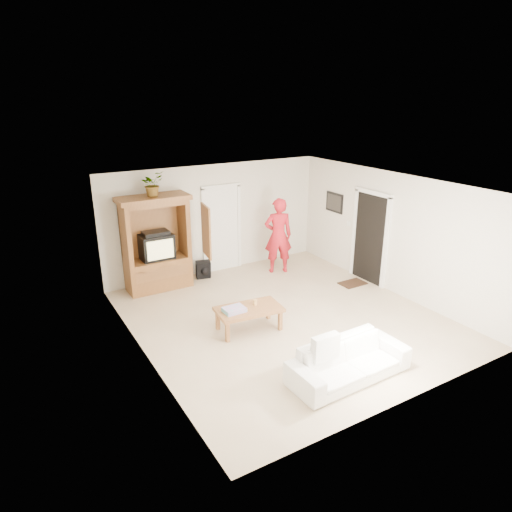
{
  "coord_description": "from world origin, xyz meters",
  "views": [
    {
      "loc": [
        -4.55,
        -6.58,
        4.14
      ],
      "look_at": [
        -0.29,
        0.6,
        1.15
      ],
      "focal_mm": 32.0,
      "sensor_mm": 36.0,
      "label": 1
    }
  ],
  "objects_px": {
    "man": "(278,236)",
    "coffee_table": "(249,311)",
    "armoire": "(158,249)",
    "sofa": "(349,361)"
  },
  "relations": [
    {
      "from": "armoire",
      "to": "coffee_table",
      "type": "height_order",
      "value": "armoire"
    },
    {
      "from": "man",
      "to": "coffee_table",
      "type": "height_order",
      "value": "man"
    },
    {
      "from": "coffee_table",
      "to": "man",
      "type": "bearing_deg",
      "value": 52.87
    },
    {
      "from": "sofa",
      "to": "coffee_table",
      "type": "relative_size",
      "value": 1.55
    },
    {
      "from": "man",
      "to": "sofa",
      "type": "bearing_deg",
      "value": 92.3
    },
    {
      "from": "armoire",
      "to": "sofa",
      "type": "relative_size",
      "value": 1.08
    },
    {
      "from": "man",
      "to": "coffee_table",
      "type": "xyz_separation_m",
      "value": [
        -2.07,
        -2.19,
        -0.53
      ]
    },
    {
      "from": "armoire",
      "to": "sofa",
      "type": "bearing_deg",
      "value": -74.67
    },
    {
      "from": "armoire",
      "to": "coffee_table",
      "type": "relative_size",
      "value": 1.67
    },
    {
      "from": "sofa",
      "to": "armoire",
      "type": "bearing_deg",
      "value": 104.14
    }
  ]
}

